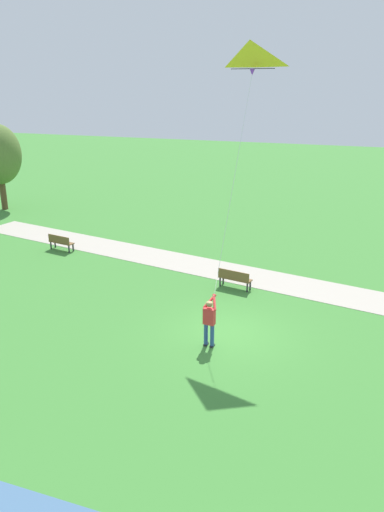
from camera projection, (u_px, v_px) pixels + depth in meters
ground_plane at (227, 333)px, 18.22m from camera, size 120.00×120.00×0.00m
walkway_path at (221, 270)px, 24.26m from camera, size 8.28×31.89×0.02m
person_kite_flyer at (209, 319)px, 17.02m from camera, size 0.62×0.52×1.83m
flying_kite at (249, 58)px, 16.93m from camera, size 3.34×1.90×8.31m
park_bench_near_walkway at (235, 278)px, 22.02m from camera, size 0.71×1.56×0.88m
park_bench_far_walkway at (61, 242)px, 26.99m from camera, size 0.71×1.56×0.88m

